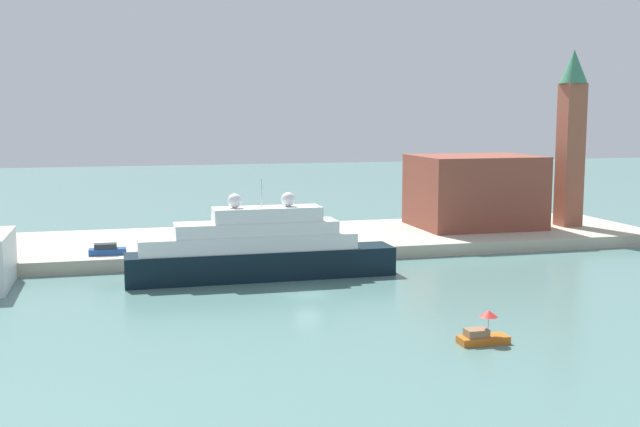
# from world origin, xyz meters

# --- Properties ---
(ground) EXTENTS (400.00, 400.00, 0.00)m
(ground) POSITION_xyz_m (0.00, 0.00, 0.00)
(ground) COLOR slate
(quay_dock) EXTENTS (110.00, 23.85, 1.59)m
(quay_dock) POSITION_xyz_m (0.00, 27.93, 0.79)
(quay_dock) COLOR #B7AD99
(quay_dock) RESTS_ON ground
(large_yacht) EXTENTS (29.38, 4.72, 10.95)m
(large_yacht) POSITION_xyz_m (-3.28, 9.00, 3.16)
(large_yacht) COLOR black
(large_yacht) RESTS_ON ground
(small_motorboat) EXTENTS (3.99, 1.59, 2.65)m
(small_motorboat) POSITION_xyz_m (9.43, -19.41, 0.80)
(small_motorboat) COLOR #C66019
(small_motorboat) RESTS_ON ground
(harbor_building) EXTENTS (17.10, 13.63, 10.33)m
(harbor_building) POSITION_xyz_m (32.10, 29.46, 6.75)
(harbor_building) COLOR brown
(harbor_building) RESTS_ON quay_dock
(bell_tower) EXTENTS (3.94, 3.94, 25.44)m
(bell_tower) POSITION_xyz_m (45.79, 26.63, 15.50)
(bell_tower) COLOR #93513D
(bell_tower) RESTS_ON quay_dock
(parked_car) EXTENTS (4.25, 1.66, 1.30)m
(parked_car) POSITION_xyz_m (-19.44, 19.27, 2.14)
(parked_car) COLOR #1E4C99
(parked_car) RESTS_ON quay_dock
(person_figure) EXTENTS (0.36, 0.36, 1.74)m
(person_figure) POSITION_xyz_m (-14.62, 18.19, 2.40)
(person_figure) COLOR maroon
(person_figure) RESTS_ON quay_dock
(mooring_bollard) EXTENTS (0.44, 0.44, 0.71)m
(mooring_bollard) POSITION_xyz_m (4.39, 17.51, 1.94)
(mooring_bollard) COLOR black
(mooring_bollard) RESTS_ON quay_dock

